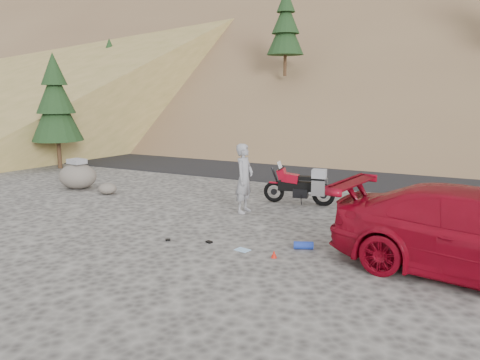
# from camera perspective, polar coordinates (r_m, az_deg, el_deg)

# --- Properties ---
(ground) EXTENTS (140.00, 140.00, 0.00)m
(ground) POSITION_cam_1_polar(r_m,az_deg,el_deg) (12.22, -1.00, -5.33)
(ground) COLOR #3E3C39
(ground) RESTS_ON ground
(road) EXTENTS (120.00, 7.00, 0.05)m
(road) POSITION_cam_1_polar(r_m,az_deg,el_deg) (20.44, 10.70, 1.04)
(road) COLOR black
(road) RESTS_ON ground
(hillside) EXTENTS (120.00, 73.00, 46.72)m
(hillside) POSITION_cam_1_polar(r_m,az_deg,el_deg) (52.15, 21.29, 18.56)
(hillside) COLOR brown
(hillside) RESTS_ON ground
(conifer_verge) EXTENTS (2.20, 2.20, 5.04)m
(conifer_verge) POSITION_cam_1_polar(r_m,az_deg,el_deg) (22.19, -21.56, 8.75)
(conifer_verge) COLOR #372214
(conifer_verge) RESTS_ON ground
(motorcycle) EXTENTS (2.20, 0.82, 1.31)m
(motorcycle) POSITION_cam_1_polar(r_m,az_deg,el_deg) (14.29, 7.57, -0.74)
(motorcycle) COLOR black
(motorcycle) RESTS_ON ground
(man) EXTENTS (0.47, 0.72, 1.96)m
(man) POSITION_cam_1_polar(r_m,az_deg,el_deg) (13.36, 0.52, -3.93)
(man) COLOR gray
(man) RESTS_ON ground
(boulder) EXTENTS (1.71, 1.59, 1.07)m
(boulder) POSITION_cam_1_polar(r_m,az_deg,el_deg) (17.43, -19.17, 0.52)
(boulder) COLOR #59544C
(boulder) RESTS_ON ground
(small_rock) EXTENTS (0.77, 0.73, 0.37)m
(small_rock) POSITION_cam_1_polar(r_m,az_deg,el_deg) (16.24, -15.85, -1.01)
(small_rock) COLOR #59544C
(small_rock) RESTS_ON ground
(gear_blue_mat) EXTENTS (0.46, 0.32, 0.17)m
(gear_blue_mat) POSITION_cam_1_polar(r_m,az_deg,el_deg) (10.38, 7.75, -7.90)
(gear_blue_mat) COLOR #1A349E
(gear_blue_mat) RESTS_ON ground
(gear_funnel) EXTENTS (0.15, 0.15, 0.16)m
(gear_funnel) POSITION_cam_1_polar(r_m,az_deg,el_deg) (9.80, 4.16, -9.00)
(gear_funnel) COLOR red
(gear_funnel) RESTS_ON ground
(gear_glove_a) EXTENTS (0.16, 0.14, 0.04)m
(gear_glove_a) POSITION_cam_1_polar(r_m,az_deg,el_deg) (10.74, -3.78, -7.54)
(gear_glove_a) COLOR black
(gear_glove_a) RESTS_ON ground
(gear_glove_b) EXTENTS (0.14, 0.13, 0.04)m
(gear_glove_b) POSITION_cam_1_polar(r_m,az_deg,el_deg) (10.99, -8.78, -7.23)
(gear_glove_b) COLOR black
(gear_glove_b) RESTS_ON ground
(gear_blue_cloth) EXTENTS (0.36, 0.29, 0.01)m
(gear_blue_cloth) POSITION_cam_1_polar(r_m,az_deg,el_deg) (10.24, 0.30, -8.52)
(gear_blue_cloth) COLOR #96C1E8
(gear_blue_cloth) RESTS_ON ground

